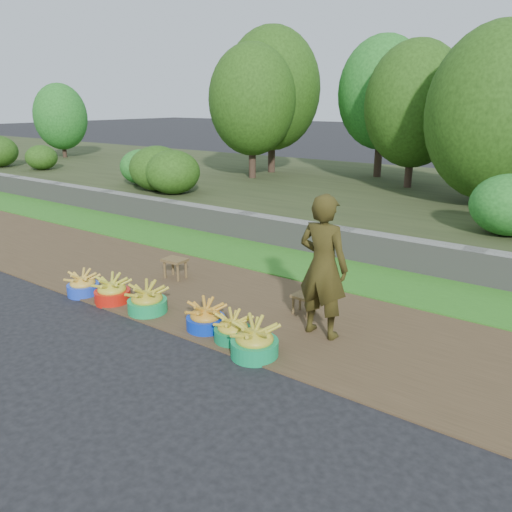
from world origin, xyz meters
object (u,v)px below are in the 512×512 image
Objects in this scene: stool_right at (304,299)px; basin_f at (254,341)px; basin_b at (112,291)px; basin_d at (206,318)px; vendor_woman at (323,267)px; basin_a at (83,285)px; basin_e at (233,329)px; basin_c at (147,301)px; stool_left at (175,263)px.

basin_f is at bearing -84.51° from stool_right.
basin_b is 1.03× the size of basin_d.
basin_b is 3.11m from vendor_woman.
basin_f is at bearing -11.85° from basin_d.
stool_right is at bearing 95.49° from basin_f.
basin_e is (2.73, 0.13, -0.00)m from basin_a.
basin_f is 0.31× the size of vendor_woman.
basin_b is 0.95× the size of basin_c.
vendor_woman reaches higher than stool_right.
basin_e is 1.44× the size of stool_right.
stool_right is at bearing 26.37° from basin_b.
basin_f reaches higher than basin_e.
basin_a is 3.69m from vendor_woman.
basin_b is at bearing -178.37° from basin_e.
basin_d is 1.54× the size of stool_right.
basin_a is at bearing 179.70° from basin_f.
basin_f is at bearing -18.67° from basin_e.
basin_c is 1.89m from basin_f.
basin_f is at bearing 70.85° from vendor_woman.
basin_a is at bearing -175.69° from basin_d.
stool_left is (0.62, 1.30, 0.12)m from basin_a.
basin_b is 0.69m from basin_c.
basin_a is at bearing -115.55° from stool_left.
basin_f is at bearing -3.59° from basin_c.
basin_f reaches higher than basin_d.
basin_c is at bearing 4.56° from basin_a.
stool_right is at bearing 22.84° from basin_a.
basin_b is 1.32× the size of stool_left.
basin_c is at bearing -146.22° from stool_right.
stool_right is 0.90m from vendor_woman.
stool_left is 1.20× the size of stool_right.
stool_left is at bearing 152.66° from basin_f.
stool_left is at bearing 118.75° from basin_c.
basin_a is 1.01× the size of basin_e.
basin_f is at bearing -1.83° from basin_b.
basin_e is at bearing 2.65° from basin_a.
basin_d is at bearing 4.31° from basin_a.
stool_left is (-2.11, 1.17, 0.12)m from basin_e.
stool_left is at bearing 179.57° from stool_right.
stool_right is at bearing 55.24° from basin_d.
basin_c is at bearing -179.01° from basin_e.
basin_d reaches higher than basin_e.
basin_b is at bearing -177.00° from basin_c.
vendor_woman is at bearing 15.63° from basin_b.
basin_e is at bearing -5.38° from basin_d.
vendor_woman is at bearing 19.28° from basin_c.
basin_c reaches higher than basin_d.
basin_f is (0.89, -0.19, 0.02)m from basin_d.
basin_c is 0.99m from basin_d.
stool_right is at bearing 75.41° from basin_e.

